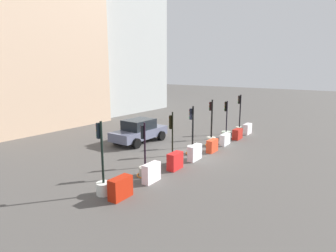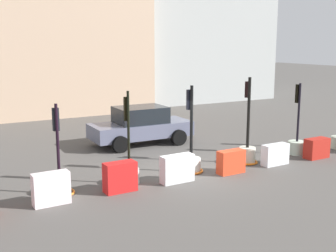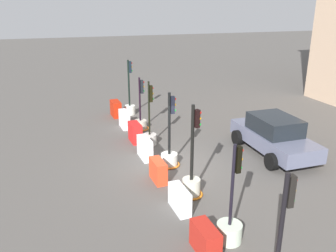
{
  "view_description": "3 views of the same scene",
  "coord_description": "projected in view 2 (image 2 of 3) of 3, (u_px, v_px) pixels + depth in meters",
  "views": [
    {
      "loc": [
        -15.23,
        -9.03,
        5.35
      ],
      "look_at": [
        -2.07,
        0.4,
        2.06
      ],
      "focal_mm": 31.06,
      "sensor_mm": 36.0,
      "label": 1
    },
    {
      "loc": [
        -7.87,
        -12.47,
        4.46
      ],
      "look_at": [
        -0.73,
        0.45,
        1.6
      ],
      "focal_mm": 46.64,
      "sensor_mm": 36.0,
      "label": 2
    },
    {
      "loc": [
        12.03,
        -4.2,
        6.17
      ],
      "look_at": [
        -0.04,
        -0.14,
        1.71
      ],
      "focal_mm": 37.4,
      "sensor_mm": 36.0,
      "label": 3
    }
  ],
  "objects": [
    {
      "name": "traffic_light_3",
      "position": [
        191.0,
        158.0,
        15.11
      ],
      "size": [
        0.86,
        0.86,
        3.02
      ],
      "color": "silver",
      "rests_on": "ground_plane"
    },
    {
      "name": "traffic_light_2",
      "position": [
        129.0,
        168.0,
        13.85
      ],
      "size": [
        0.64,
        0.64,
        2.97
      ],
      "color": "#B3ADA8",
      "rests_on": "ground_plane"
    },
    {
      "name": "construction_barrier_5",
      "position": [
        275.0,
        155.0,
        16.0
      ],
      "size": [
        1.08,
        0.42,
        0.77
      ],
      "color": "white",
      "rests_on": "ground_plane"
    },
    {
      "name": "construction_barrier_3",
      "position": [
        177.0,
        169.0,
        14.01
      ],
      "size": [
        1.12,
        0.42,
        0.9
      ],
      "color": "silver",
      "rests_on": "ground_plane"
    },
    {
      "name": "construction_barrier_4",
      "position": [
        231.0,
        162.0,
        14.96
      ],
      "size": [
        0.99,
        0.43,
        0.81
      ],
      "color": "#E64122",
      "rests_on": "ground_plane"
    },
    {
      "name": "construction_barrier_2",
      "position": [
        120.0,
        177.0,
        13.12
      ],
      "size": [
        0.99,
        0.48,
        0.91
      ],
      "color": "red",
      "rests_on": "ground_plane"
    },
    {
      "name": "construction_barrier_1",
      "position": [
        51.0,
        189.0,
        12.06
      ],
      "size": [
        1.03,
        0.41,
        0.92
      ],
      "color": "white",
      "rests_on": "ground_plane"
    },
    {
      "name": "traffic_light_1",
      "position": [
        59.0,
        180.0,
        12.93
      ],
      "size": [
        0.88,
        0.88,
        2.71
      ],
      "color": "#BBB6A5",
      "rests_on": "ground_plane"
    },
    {
      "name": "traffic_light_4",
      "position": [
        247.0,
        148.0,
        16.22
      ],
      "size": [
        0.8,
        0.8,
        3.2
      ],
      "color": "beige",
      "rests_on": "ground_plane"
    },
    {
      "name": "construction_barrier_6",
      "position": [
        317.0,
        148.0,
        16.93
      ],
      "size": [
        1.02,
        0.5,
        0.78
      ],
      "color": "#B02218",
      "rests_on": "ground_plane"
    },
    {
      "name": "ground_plane",
      "position": [
        192.0,
        171.0,
        15.3
      ],
      "size": [
        120.0,
        120.0,
        0.0
      ],
      "primitive_type": "plane",
      "color": "#4E4B47"
    },
    {
      "name": "car_grey_saloon",
      "position": [
        141.0,
        125.0,
        19.17
      ],
      "size": [
        4.44,
        2.24,
        1.67
      ],
      "color": "slate",
      "rests_on": "ground_plane"
    },
    {
      "name": "traffic_light_5",
      "position": [
        297.0,
        142.0,
        17.52
      ],
      "size": [
        0.7,
        0.7,
        2.86
      ],
      "color": "beige",
      "rests_on": "ground_plane"
    }
  ]
}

